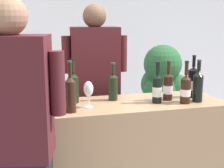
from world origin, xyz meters
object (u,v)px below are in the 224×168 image
wine_bottle_0 (168,86)px  wine_glass (88,90)px  person_server (96,103)px  wine_bottle_7 (198,85)px  wine_bottle_5 (157,88)px  wine_bottle_6 (193,82)px  wine_bottle_9 (113,85)px  wine_bottle_2 (73,87)px  person_guest (16,160)px  potted_shrub (163,88)px  ice_bucket (38,92)px  wine_bottle_3 (71,93)px  wine_bottle_4 (186,89)px

wine_bottle_0 → wine_glass: size_ratio=1.64×
person_server → wine_bottle_7: bearing=-42.3°
wine_bottle_0 → wine_bottle_7: bearing=-27.2°
wine_bottle_5 → wine_bottle_6: (0.34, 0.09, 0.01)m
person_server → wine_bottle_9: bearing=-81.9°
wine_bottle_2 → person_guest: person_guest is taller
potted_shrub → wine_glass: bearing=-131.6°
wine_bottle_5 → person_guest: bearing=-154.6°
wine_bottle_9 → ice_bucket: bearing=-176.2°
wine_bottle_3 → wine_bottle_4: wine_bottle_3 is taller
wine_bottle_6 → wine_bottle_3: bearing=-170.3°
wine_bottle_0 → ice_bucket: bearing=176.5°
wine_bottle_4 → wine_bottle_9: size_ratio=1.09×
wine_bottle_5 → person_server: 0.71m
wine_bottle_4 → ice_bucket: wine_bottle_4 is taller
wine_bottle_5 → wine_glass: wine_bottle_5 is taller
wine_bottle_5 → wine_bottle_6: wine_bottle_6 is taller
wine_bottle_2 → wine_glass: bearing=-60.6°
wine_bottle_6 → wine_bottle_4: bearing=-132.8°
wine_bottle_0 → wine_bottle_6: size_ratio=0.92×
person_guest → wine_bottle_7: bearing=18.1°
wine_bottle_5 → person_guest: (-1.00, -0.48, -0.24)m
wine_bottle_0 → wine_bottle_7: (0.20, -0.10, 0.02)m
wine_bottle_7 → wine_bottle_9: 0.64m
person_guest → wine_bottle_6: bearing=22.8°
wine_bottle_9 → wine_bottle_2: bearing=179.0°
wine_bottle_2 → person_server: 0.54m
wine_bottle_2 → wine_bottle_7: 0.94m
wine_bottle_2 → wine_glass: size_ratio=1.74×
wine_bottle_5 → potted_shrub: 1.47m
wine_bottle_3 → person_server: (0.30, 0.65, -0.26)m
wine_bottle_4 → wine_bottle_5: bearing=162.0°
wine_bottle_6 → wine_glass: size_ratio=1.79×
wine_glass → wine_bottle_3: bearing=-148.4°
wine_bottle_6 → potted_shrub: bearing=77.0°
wine_bottle_0 → wine_bottle_4: size_ratio=0.98×
ice_bucket → person_guest: (-0.14, -0.59, -0.24)m
wine_bottle_0 → wine_glass: (-0.63, -0.05, 0.02)m
wine_bottle_4 → wine_bottle_6: size_ratio=0.94×
wine_bottle_0 → ice_bucket: (-0.98, 0.06, 0.00)m
wine_bottle_2 → person_guest: bearing=-121.8°
wine_bottle_7 → person_guest: 1.41m
wine_bottle_9 → potted_shrub: bearing=50.9°
wine_bottle_2 → wine_bottle_0: bearing=-8.2°
wine_bottle_2 → potted_shrub: wine_bottle_2 is taller
wine_bottle_9 → wine_glass: bearing=-145.2°
wine_bottle_5 → person_guest: person_guest is taller
wine_bottle_2 → ice_bucket: (-0.26, -0.04, -0.01)m
wine_bottle_6 → wine_bottle_7: wine_bottle_6 is taller
wine_bottle_4 → ice_bucket: size_ratio=1.47×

